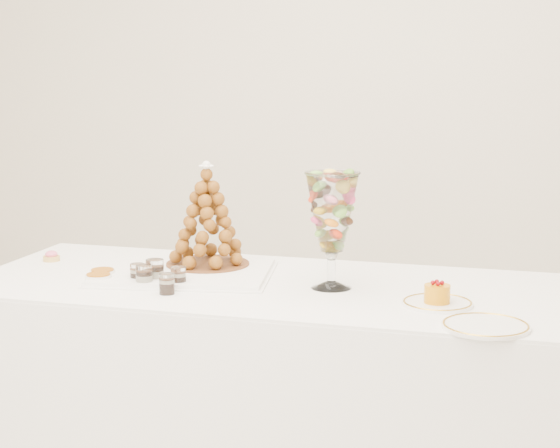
% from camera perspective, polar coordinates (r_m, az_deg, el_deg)
% --- Properties ---
extents(buffet_table, '(2.07, 0.91, 0.77)m').
position_cam_1_polar(buffet_table, '(3.13, 0.00, -10.57)').
color(buffet_table, white).
rests_on(buffet_table, ground).
extents(lace_tray, '(0.64, 0.53, 0.02)m').
position_cam_1_polar(lace_tray, '(3.15, -5.89, -2.96)').
color(lace_tray, white).
rests_on(lace_tray, buffet_table).
extents(macaron_vase, '(0.17, 0.17, 0.37)m').
position_cam_1_polar(macaron_vase, '(2.92, 3.18, 0.64)').
color(macaron_vase, white).
rests_on(macaron_vase, buffet_table).
extents(cake_plate, '(0.21, 0.21, 0.01)m').
position_cam_1_polar(cake_plate, '(2.80, 9.57, -4.80)').
color(cake_plate, white).
rests_on(cake_plate, buffet_table).
extents(spare_plate, '(0.24, 0.24, 0.01)m').
position_cam_1_polar(spare_plate, '(2.59, 12.42, -6.11)').
color(spare_plate, white).
rests_on(spare_plate, buffet_table).
extents(pink_tart, '(0.06, 0.06, 0.04)m').
position_cam_1_polar(pink_tart, '(3.45, -13.76, -1.94)').
color(pink_tart, tan).
rests_on(pink_tart, buffet_table).
extents(verrine_a, '(0.06, 0.06, 0.06)m').
position_cam_1_polar(verrine_a, '(3.06, -8.69, -2.99)').
color(verrine_a, white).
rests_on(verrine_a, buffet_table).
extents(verrine_b, '(0.07, 0.07, 0.08)m').
position_cam_1_polar(verrine_b, '(3.04, -7.64, -2.88)').
color(verrine_b, white).
rests_on(verrine_b, buffet_table).
extents(verrine_c, '(0.06, 0.06, 0.07)m').
position_cam_1_polar(verrine_c, '(2.98, -6.21, -3.24)').
color(verrine_c, white).
rests_on(verrine_c, buffet_table).
extents(verrine_d, '(0.07, 0.07, 0.07)m').
position_cam_1_polar(verrine_d, '(3.00, -8.27, -3.16)').
color(verrine_d, white).
rests_on(verrine_d, buffet_table).
extents(verrine_e, '(0.06, 0.06, 0.06)m').
position_cam_1_polar(verrine_e, '(2.90, -6.91, -3.64)').
color(verrine_e, white).
rests_on(verrine_e, buffet_table).
extents(ramekin_back, '(0.08, 0.08, 0.03)m').
position_cam_1_polar(ramekin_back, '(3.15, -10.77, -3.02)').
color(ramekin_back, white).
rests_on(ramekin_back, buffet_table).
extents(ramekin_front, '(0.09, 0.09, 0.03)m').
position_cam_1_polar(ramekin_front, '(3.08, -11.00, -3.30)').
color(ramekin_front, white).
rests_on(ramekin_front, buffet_table).
extents(croquembouche, '(0.30, 0.30, 0.36)m').
position_cam_1_polar(croquembouche, '(3.18, -4.47, 0.57)').
color(croquembouche, brown).
rests_on(croquembouche, lace_tray).
extents(mousse_cake, '(0.08, 0.08, 0.07)m').
position_cam_1_polar(mousse_cake, '(2.78, 9.56, -4.20)').
color(mousse_cake, orange).
rests_on(mousse_cake, cake_plate).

